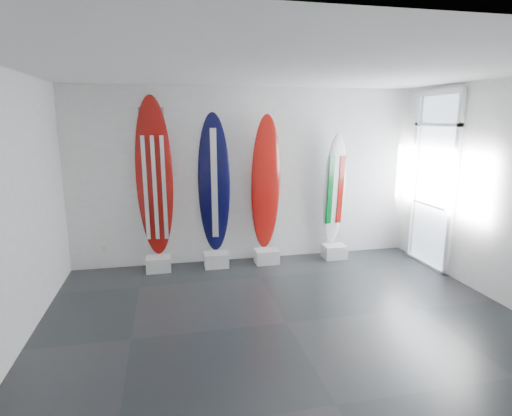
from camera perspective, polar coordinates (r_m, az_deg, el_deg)
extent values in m
plane|color=black|center=(5.32, 4.28, -15.48)|extent=(6.00, 6.00, 0.00)
plane|color=white|center=(4.75, 4.88, 18.60)|extent=(6.00, 6.00, 0.00)
plane|color=silver|center=(7.21, -1.14, 4.44)|extent=(6.00, 0.00, 6.00)
plane|color=silver|center=(2.61, 20.67, -10.19)|extent=(6.00, 0.00, 6.00)
plane|color=silver|center=(4.90, -31.39, -0.98)|extent=(0.00, 5.00, 5.00)
plane|color=silver|center=(6.35, 31.48, 1.62)|extent=(0.00, 5.00, 5.00)
cube|color=silver|center=(7.09, -13.25, -7.50)|extent=(0.40, 0.30, 0.24)
ellipsoid|color=maroon|center=(6.86, -13.80, 4.03)|extent=(0.61, 0.29, 2.60)
cube|color=silver|center=(7.13, -5.49, -7.12)|extent=(0.40, 0.30, 0.24)
ellipsoid|color=black|center=(6.92, -5.80, 3.29)|extent=(0.56, 0.31, 2.34)
cube|color=silver|center=(7.28, 1.48, -6.67)|extent=(0.40, 0.30, 0.24)
ellipsoid|color=maroon|center=(7.07, 1.34, 3.43)|extent=(0.54, 0.25, 2.32)
cube|color=silver|center=(7.66, 10.72, -5.92)|extent=(0.40, 0.30, 0.24)
ellipsoid|color=silver|center=(7.49, 10.76, 2.46)|extent=(0.48, 0.28, 1.99)
cube|color=silver|center=(7.39, -20.16, -5.27)|extent=(0.09, 0.02, 0.13)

